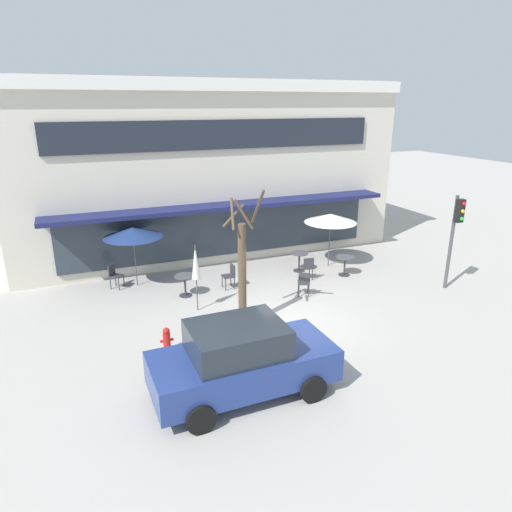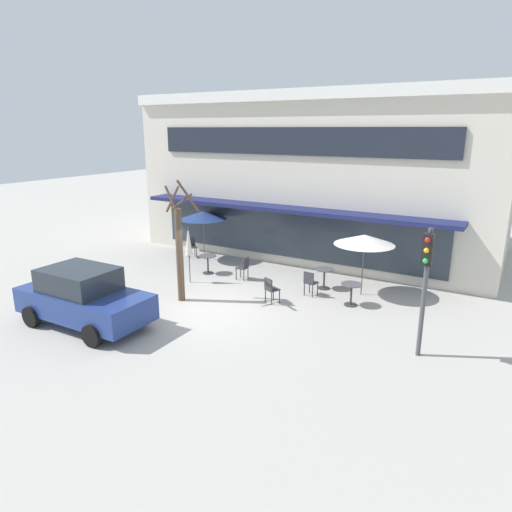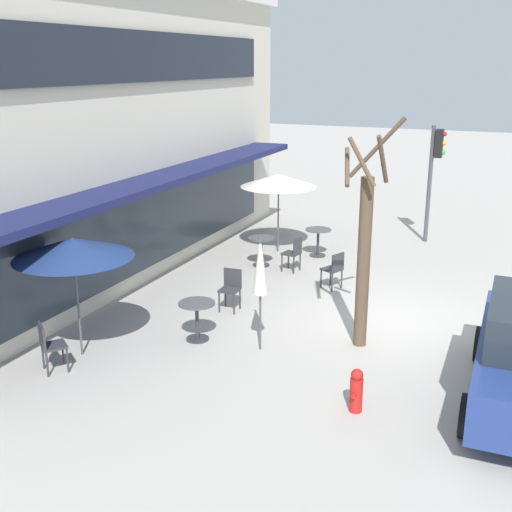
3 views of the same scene
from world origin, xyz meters
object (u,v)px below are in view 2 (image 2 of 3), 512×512
(cafe_table_by_tree, at_px, (324,275))
(patio_umbrella_cream_folded, at_px, (189,241))
(cafe_chair_0, at_px, (310,282))
(street_tree, at_px, (180,248))
(cafe_table_near_wall, at_px, (208,261))
(patio_umbrella_green_folded, at_px, (203,215))
(cafe_chair_3, at_px, (244,267))
(parked_sedan, at_px, (83,297))
(patio_umbrella_corner_open, at_px, (364,240))
(fire_hydrant, at_px, (120,283))
(cafe_table_streetside, at_px, (351,291))
(cafe_chair_1, at_px, (191,246))
(traffic_light_pole, at_px, (426,273))
(cafe_chair_2, at_px, (271,288))

(cafe_table_by_tree, distance_m, patio_umbrella_cream_folded, 5.23)
(cafe_chair_0, bearing_deg, street_tree, -143.86)
(cafe_table_near_wall, distance_m, patio_umbrella_green_folded, 2.63)
(cafe_chair_3, relative_size, parked_sedan, 0.21)
(patio_umbrella_green_folded, distance_m, patio_umbrella_corner_open, 7.65)
(cafe_table_by_tree, bearing_deg, cafe_table_near_wall, -171.82)
(patio_umbrella_corner_open, xyz_separation_m, street_tree, (-5.16, -3.68, -0.18))
(cafe_table_near_wall, xyz_separation_m, fire_hydrant, (-1.38, -3.47, -0.16))
(patio_umbrella_green_folded, height_order, parked_sedan, patio_umbrella_green_folded)
(cafe_table_streetside, bearing_deg, fire_hydrant, -157.99)
(cafe_chair_0, xyz_separation_m, cafe_chair_1, (-6.83, 1.95, 0.00))
(cafe_table_streetside, bearing_deg, cafe_chair_1, 166.05)
(cafe_chair_3, distance_m, traffic_light_pole, 8.05)
(patio_umbrella_cream_folded, xyz_separation_m, street_tree, (0.95, -1.64, 0.22))
(street_tree, bearing_deg, cafe_chair_1, 124.84)
(cafe_table_near_wall, xyz_separation_m, cafe_chair_2, (3.80, -1.58, 0.01))
(cafe_table_by_tree, xyz_separation_m, cafe_chair_3, (-3.12, -0.61, 0.01))
(cafe_chair_1, bearing_deg, cafe_chair_3, -22.58)
(cafe_table_near_wall, height_order, cafe_table_by_tree, same)
(cafe_chair_0, relative_size, fire_hydrant, 1.26)
(cafe_table_near_wall, bearing_deg, patio_umbrella_corner_open, 7.03)
(cafe_table_by_tree, height_order, cafe_chair_1, cafe_chair_1)
(street_tree, bearing_deg, cafe_chair_2, 25.76)
(cafe_chair_0, relative_size, traffic_light_pole, 0.26)
(cafe_table_near_wall, bearing_deg, cafe_chair_1, 142.22)
(patio_umbrella_corner_open, height_order, cafe_chair_0, patio_umbrella_corner_open)
(cafe_table_streetside, relative_size, patio_umbrella_cream_folded, 0.35)
(cafe_table_by_tree, xyz_separation_m, cafe_chair_1, (-6.97, 0.99, 0.01))
(patio_umbrella_cream_folded, xyz_separation_m, cafe_chair_1, (-2.25, 2.96, -1.10))
(cafe_chair_3, bearing_deg, street_tree, -102.23)
(patio_umbrella_cream_folded, bearing_deg, cafe_table_streetside, 8.09)
(patio_umbrella_corner_open, height_order, cafe_chair_1, patio_umbrella_corner_open)
(patio_umbrella_corner_open, relative_size, cafe_chair_0, 2.47)
(cafe_chair_3, relative_size, traffic_light_pole, 0.26)
(patio_umbrella_cream_folded, relative_size, street_tree, 0.52)
(cafe_chair_2, xyz_separation_m, street_tree, (-2.77, -1.34, 1.32))
(parked_sedan, bearing_deg, cafe_chair_1, 104.66)
(patio_umbrella_cream_folded, bearing_deg, cafe_table_near_wall, 93.60)
(cafe_table_near_wall, relative_size, cafe_chair_1, 0.85)
(cafe_table_near_wall, distance_m, patio_umbrella_corner_open, 6.42)
(cafe_table_streetside, xyz_separation_m, cafe_chair_2, (-2.42, -1.18, 0.01))
(cafe_chair_3, bearing_deg, parked_sedan, -106.91)
(street_tree, bearing_deg, cafe_table_streetside, 25.85)
(cafe_chair_3, bearing_deg, patio_umbrella_green_folded, 153.33)
(cafe_table_by_tree, relative_size, cafe_chair_3, 0.85)
(parked_sedan, bearing_deg, cafe_chair_2, 48.04)
(cafe_table_streetside, relative_size, cafe_chair_3, 0.85)
(cafe_table_streetside, xyz_separation_m, cafe_chair_1, (-8.39, 2.08, 0.01))
(cafe_chair_0, bearing_deg, traffic_light_pole, -32.51)
(cafe_chair_1, relative_size, cafe_chair_2, 1.00)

